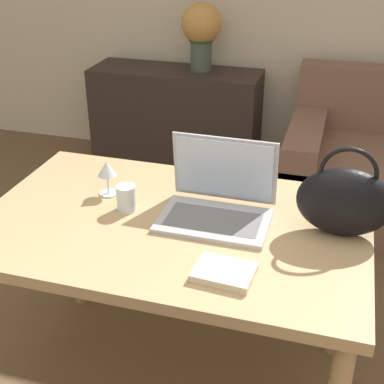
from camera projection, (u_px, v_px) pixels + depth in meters
name	position (u px, v px, depth m)	size (l,w,h in m)	color
dining_table	(173.00, 244.00, 1.85)	(1.31, 0.83, 0.76)	tan
sideboard	(176.00, 119.00, 3.83)	(1.18, 0.40, 0.72)	#332823
laptop	(219.00, 196.00, 1.82)	(0.37, 0.28, 0.26)	#ADADB2
drinking_glass	(126.00, 198.00, 1.85)	(0.07, 0.07, 0.09)	silver
wine_glass	(107.00, 171.00, 1.93)	(0.07, 0.07, 0.13)	silver
handbag	(344.00, 201.00, 1.68)	(0.30, 0.13, 0.30)	black
flower_vase	(201.00, 30.00, 3.53)	(0.27, 0.27, 0.44)	#47564C
book	(224.00, 272.00, 1.53)	(0.18, 0.14, 0.02)	beige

